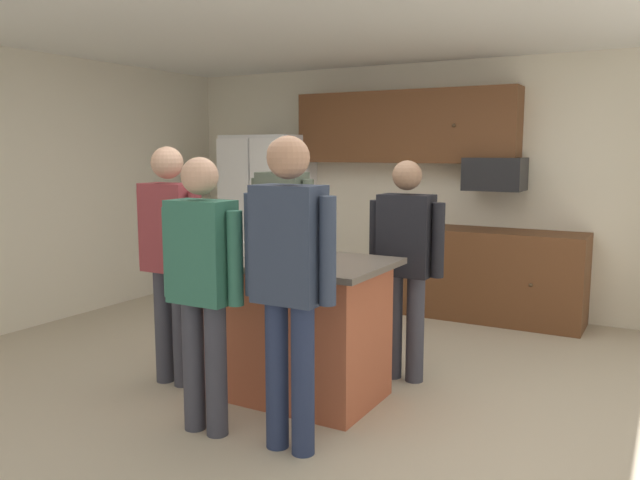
{
  "coord_description": "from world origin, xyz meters",
  "views": [
    {
      "loc": [
        2.16,
        -3.78,
        1.68
      ],
      "look_at": [
        -0.02,
        0.11,
        1.05
      ],
      "focal_mm": 35.65,
      "sensor_mm": 36.0,
      "label": 1
    }
  ],
  "objects_px": {
    "refrigerator": "(268,215)",
    "person_elder_center": "(406,256)",
    "glass_pilsner": "(280,244)",
    "glass_short_whisky": "(299,246)",
    "glass_stout_tall": "(301,256)",
    "person_guest_right": "(202,277)",
    "person_guest_left": "(170,249)",
    "mug_blue_stoneware": "(248,249)",
    "microwave_over_range": "(495,174)",
    "person_host_foreground": "(289,272)",
    "glass_dark_ale": "(323,254)",
    "kitchen_island": "(298,327)",
    "person_guest_by_door": "(282,232)"
  },
  "relations": [
    {
      "from": "microwave_over_range",
      "to": "person_guest_by_door",
      "type": "height_order",
      "value": "person_guest_by_door"
    },
    {
      "from": "kitchen_island",
      "to": "person_guest_right",
      "type": "distance_m",
      "value": 0.91
    },
    {
      "from": "person_elder_center",
      "to": "person_host_foreground",
      "type": "height_order",
      "value": "person_host_foreground"
    },
    {
      "from": "person_guest_left",
      "to": "person_host_foreground",
      "type": "distance_m",
      "value": 1.38
    },
    {
      "from": "person_guest_by_door",
      "to": "mug_blue_stoneware",
      "type": "height_order",
      "value": "person_guest_by_door"
    },
    {
      "from": "refrigerator",
      "to": "person_host_foreground",
      "type": "xyz_separation_m",
      "value": [
        2.35,
        -3.29,
        0.1
      ]
    },
    {
      "from": "glass_pilsner",
      "to": "glass_short_whisky",
      "type": "distance_m",
      "value": 0.14
    },
    {
      "from": "glass_dark_ale",
      "to": "microwave_over_range",
      "type": "bearing_deg",
      "value": 82.89
    },
    {
      "from": "person_elder_center",
      "to": "glass_stout_tall",
      "type": "bearing_deg",
      "value": 14.66
    },
    {
      "from": "person_guest_by_door",
      "to": "glass_pilsner",
      "type": "distance_m",
      "value": 0.69
    },
    {
      "from": "glass_stout_tall",
      "to": "refrigerator",
      "type": "bearing_deg",
      "value": 127.4
    },
    {
      "from": "refrigerator",
      "to": "kitchen_island",
      "type": "relative_size",
      "value": 1.51
    },
    {
      "from": "refrigerator",
      "to": "mug_blue_stoneware",
      "type": "distance_m",
      "value": 3.07
    },
    {
      "from": "refrigerator",
      "to": "mug_blue_stoneware",
      "type": "relative_size",
      "value": 14.22
    },
    {
      "from": "person_elder_center",
      "to": "refrigerator",
      "type": "bearing_deg",
      "value": -89.81
    },
    {
      "from": "microwave_over_range",
      "to": "glass_short_whisky",
      "type": "bearing_deg",
      "value": -105.68
    },
    {
      "from": "mug_blue_stoneware",
      "to": "refrigerator",
      "type": "bearing_deg",
      "value": 121.33
    },
    {
      "from": "person_elder_center",
      "to": "glass_dark_ale",
      "type": "bearing_deg",
      "value": 21.13
    },
    {
      "from": "kitchen_island",
      "to": "person_guest_by_door",
      "type": "height_order",
      "value": "person_guest_by_door"
    },
    {
      "from": "refrigerator",
      "to": "person_guest_by_door",
      "type": "height_order",
      "value": "refrigerator"
    },
    {
      "from": "kitchen_island",
      "to": "person_guest_right",
      "type": "xyz_separation_m",
      "value": [
        -0.19,
        -0.76,
        0.46
      ]
    },
    {
      "from": "glass_dark_ale",
      "to": "person_elder_center",
      "type": "bearing_deg",
      "value": 73.26
    },
    {
      "from": "person_guest_left",
      "to": "glass_dark_ale",
      "type": "xyz_separation_m",
      "value": [
        1.19,
        0.09,
        0.04
      ]
    },
    {
      "from": "person_host_foreground",
      "to": "kitchen_island",
      "type": "bearing_deg",
      "value": 0.0
    },
    {
      "from": "person_guest_right",
      "to": "glass_stout_tall",
      "type": "distance_m",
      "value": 0.66
    },
    {
      "from": "person_guest_right",
      "to": "glass_short_whisky",
      "type": "distance_m",
      "value": 0.93
    },
    {
      "from": "person_elder_center",
      "to": "person_host_foreground",
      "type": "bearing_deg",
      "value": 32.2
    },
    {
      "from": "person_guest_by_door",
      "to": "glass_stout_tall",
      "type": "bearing_deg",
      "value": -0.85
    },
    {
      "from": "glass_dark_ale",
      "to": "refrigerator",
      "type": "bearing_deg",
      "value": 129.52
    },
    {
      "from": "glass_short_whisky",
      "to": "glass_stout_tall",
      "type": "distance_m",
      "value": 0.43
    },
    {
      "from": "kitchen_island",
      "to": "person_host_foreground",
      "type": "bearing_deg",
      "value": -62.29
    },
    {
      "from": "refrigerator",
      "to": "microwave_over_range",
      "type": "bearing_deg",
      "value": 2.6
    },
    {
      "from": "microwave_over_range",
      "to": "glass_short_whisky",
      "type": "relative_size",
      "value": 4.22
    },
    {
      "from": "person_elder_center",
      "to": "person_guest_left",
      "type": "bearing_deg",
      "value": -20.08
    },
    {
      "from": "person_guest_left",
      "to": "refrigerator",
      "type": "bearing_deg",
      "value": 96.12
    },
    {
      "from": "person_guest_right",
      "to": "refrigerator",
      "type": "bearing_deg",
      "value": 42.54
    },
    {
      "from": "glass_stout_tall",
      "to": "glass_short_whisky",
      "type": "bearing_deg",
      "value": 122.95
    },
    {
      "from": "refrigerator",
      "to": "person_elder_center",
      "type": "height_order",
      "value": "refrigerator"
    },
    {
      "from": "refrigerator",
      "to": "glass_pilsner",
      "type": "relative_size",
      "value": 11.13
    },
    {
      "from": "refrigerator",
      "to": "glass_short_whisky",
      "type": "bearing_deg",
      "value": -51.98
    },
    {
      "from": "glass_dark_ale",
      "to": "mug_blue_stoneware",
      "type": "bearing_deg",
      "value": 171.19
    },
    {
      "from": "kitchen_island",
      "to": "person_guest_by_door",
      "type": "xyz_separation_m",
      "value": [
        -0.54,
        0.64,
        0.55
      ]
    },
    {
      "from": "person_guest_left",
      "to": "glass_pilsner",
      "type": "xyz_separation_m",
      "value": [
        0.74,
        0.29,
        0.05
      ]
    },
    {
      "from": "glass_pilsner",
      "to": "person_elder_center",
      "type": "bearing_deg",
      "value": 41.24
    },
    {
      "from": "refrigerator",
      "to": "glass_short_whisky",
      "type": "height_order",
      "value": "refrigerator"
    },
    {
      "from": "person_guest_left",
      "to": "person_host_foreground",
      "type": "bearing_deg",
      "value": -34.7
    },
    {
      "from": "person_guest_left",
      "to": "person_host_foreground",
      "type": "height_order",
      "value": "person_host_foreground"
    },
    {
      "from": "glass_pilsner",
      "to": "glass_short_whisky",
      "type": "relative_size",
      "value": 1.25
    },
    {
      "from": "refrigerator",
      "to": "glass_pilsner",
      "type": "distance_m",
      "value": 3.1
    },
    {
      "from": "person_guest_left",
      "to": "mug_blue_stoneware",
      "type": "height_order",
      "value": "person_guest_left"
    }
  ]
}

